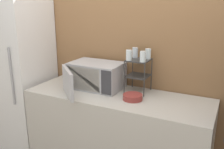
% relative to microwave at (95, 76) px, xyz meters
% --- Properties ---
extents(wall_back, '(8.00, 0.06, 2.60)m').
position_rel_microwave_xyz_m(wall_back, '(0.31, 0.29, 0.23)').
color(wall_back, olive).
rests_on(wall_back, ground_plane).
extents(counter, '(1.93, 0.68, 0.93)m').
position_rel_microwave_xyz_m(counter, '(0.31, -0.09, -0.61)').
color(counter, '#B7B2A8').
rests_on(counter, ground_plane).
extents(microwave, '(0.59, 0.70, 0.29)m').
position_rel_microwave_xyz_m(microwave, '(0.00, 0.00, 0.00)').
color(microwave, '#ADADB2').
rests_on(microwave, counter).
extents(dish_rack, '(0.23, 0.24, 0.35)m').
position_rel_microwave_xyz_m(dish_rack, '(0.47, 0.11, 0.11)').
color(dish_rack, '#333333').
rests_on(dish_rack, counter).
extents(glass_front_left, '(0.06, 0.06, 0.11)m').
position_rel_microwave_xyz_m(glass_front_left, '(0.39, 0.03, 0.26)').
color(glass_front_left, silver).
rests_on(glass_front_left, dish_rack).
extents(glass_back_right, '(0.06, 0.06, 0.11)m').
position_rel_microwave_xyz_m(glass_back_right, '(0.54, 0.18, 0.26)').
color(glass_back_right, silver).
rests_on(glass_back_right, dish_rack).
extents(glass_front_right, '(0.06, 0.06, 0.11)m').
position_rel_microwave_xyz_m(glass_front_right, '(0.54, 0.02, 0.26)').
color(glass_front_right, silver).
rests_on(glass_front_right, dish_rack).
extents(glass_back_left, '(0.06, 0.06, 0.11)m').
position_rel_microwave_xyz_m(glass_back_left, '(0.39, 0.19, 0.26)').
color(glass_back_left, silver).
rests_on(glass_back_left, dish_rack).
extents(bowl, '(0.19, 0.19, 0.05)m').
position_rel_microwave_xyz_m(bowl, '(0.51, -0.13, -0.12)').
color(bowl, maroon).
rests_on(bowl, counter).
extents(refrigerator, '(0.68, 0.65, 1.91)m').
position_rel_microwave_xyz_m(refrigerator, '(-1.06, -0.06, -0.12)').
color(refrigerator, white).
rests_on(refrigerator, ground_plane).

